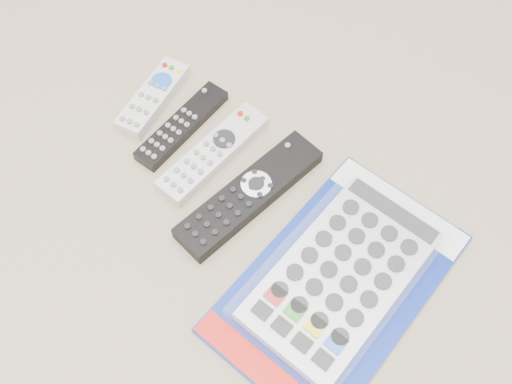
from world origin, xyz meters
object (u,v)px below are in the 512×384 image
Objects in this scene: remote_large_black at (249,194)px; remote_slim_black at (182,125)px; remote_silver_dvd at (213,153)px; remote_small_grey at (153,97)px; jumbo_remote_packaged at (342,275)px.

remote_slim_black is at bearing 176.25° from remote_large_black.
remote_small_grey is at bearing 173.92° from remote_silver_dvd.
remote_slim_black is 0.72× the size of remote_large_black.
jumbo_remote_packaged reaches higher than remote_slim_black.
remote_slim_black is 0.17m from remote_large_black.
remote_small_grey and remote_silver_dvd have the same top height.
remote_slim_black is (0.08, -0.01, -0.00)m from remote_small_grey.
remote_small_grey is 0.46× the size of jumbo_remote_packaged.
remote_small_grey is 0.90× the size of remote_slim_black.
remote_large_black is at bearing -12.63° from remote_slim_black.
jumbo_remote_packaged reaches higher than remote_silver_dvd.
remote_small_grey is 0.80× the size of remote_silver_dvd.
remote_slim_black is 0.08m from remote_silver_dvd.
remote_silver_dvd is (0.15, -0.02, -0.00)m from remote_small_grey.
remote_large_black reaches higher than remote_slim_black.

